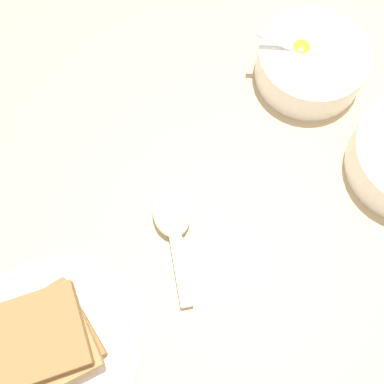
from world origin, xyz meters
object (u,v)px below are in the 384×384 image
at_px(soup_spoon, 173,222).
at_px(toast_plate, 52,346).
at_px(egg_bowl, 311,63).
at_px(toast_sandwich, 42,340).

bearing_deg(soup_spoon, toast_plate, -126.87).
relative_size(egg_bowl, toast_plate, 0.75).
relative_size(egg_bowl, toast_sandwich, 1.07).
height_order(egg_bowl, toast_sandwich, egg_bowl).
distance_m(toast_plate, toast_sandwich, 0.03).
relative_size(egg_bowl, soup_spoon, 1.02).
bearing_deg(egg_bowl, soup_spoon, -123.77).
bearing_deg(toast_plate, soup_spoon, 53.13).
distance_m(toast_plate, soup_spoon, 0.20).
distance_m(egg_bowl, soup_spoon, 0.28).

